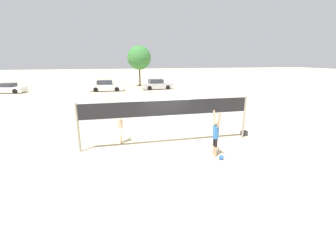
{
  "coord_description": "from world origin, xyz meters",
  "views": [
    {
      "loc": [
        -2.64,
        -11.12,
        4.46
      ],
      "look_at": [
        0.0,
        0.0,
        1.36
      ],
      "focal_mm": 24.0,
      "sensor_mm": 36.0,
      "label": 1
    }
  ],
  "objects_px": {
    "player_blocker": "(120,124)",
    "parked_car_far": "(157,85)",
    "parked_car_mid": "(106,86)",
    "tree_left_cluster": "(139,58)",
    "player_spiker": "(216,133)",
    "volleyball": "(221,157)",
    "parked_car_near": "(9,88)",
    "volleyball_net": "(168,111)",
    "gear_bag": "(244,133)"
  },
  "relations": [
    {
      "from": "player_spiker",
      "to": "parked_car_near",
      "type": "bearing_deg",
      "value": 35.83
    },
    {
      "from": "gear_bag",
      "to": "parked_car_far",
      "type": "distance_m",
      "value": 22.56
    },
    {
      "from": "player_blocker",
      "to": "gear_bag",
      "type": "bearing_deg",
      "value": 86.29
    },
    {
      "from": "parked_car_far",
      "to": "volleyball_net",
      "type": "bearing_deg",
      "value": -104.3
    },
    {
      "from": "parked_car_far",
      "to": "tree_left_cluster",
      "type": "xyz_separation_m",
      "value": [
        -2.06,
        4.69,
        4.0
      ]
    },
    {
      "from": "player_blocker",
      "to": "volleyball",
      "type": "distance_m",
      "value": 5.55
    },
    {
      "from": "player_blocker",
      "to": "parked_car_far",
      "type": "xyz_separation_m",
      "value": [
        6.13,
        22.05,
        -0.41
      ]
    },
    {
      "from": "parked_car_mid",
      "to": "tree_left_cluster",
      "type": "height_order",
      "value": "tree_left_cluster"
    },
    {
      "from": "player_spiker",
      "to": "tree_left_cluster",
      "type": "bearing_deg",
      "value": 0.4
    },
    {
      "from": "player_spiker",
      "to": "player_blocker",
      "type": "bearing_deg",
      "value": 57.02
    },
    {
      "from": "parked_car_mid",
      "to": "volleyball_net",
      "type": "bearing_deg",
      "value": -77.71
    },
    {
      "from": "player_spiker",
      "to": "volleyball",
      "type": "bearing_deg",
      "value": -165.63
    },
    {
      "from": "volleyball",
      "to": "tree_left_cluster",
      "type": "relative_size",
      "value": 0.03
    },
    {
      "from": "volleyball_net",
      "to": "tree_left_cluster",
      "type": "relative_size",
      "value": 1.37
    },
    {
      "from": "volleyball_net",
      "to": "parked_car_far",
      "type": "bearing_deg",
      "value": 80.89
    },
    {
      "from": "parked_car_mid",
      "to": "tree_left_cluster",
      "type": "relative_size",
      "value": 0.71
    },
    {
      "from": "player_spiker",
      "to": "parked_car_near",
      "type": "xyz_separation_m",
      "value": [
        -18.52,
        25.65,
        -0.55
      ]
    },
    {
      "from": "player_blocker",
      "to": "parked_car_far",
      "type": "height_order",
      "value": "player_blocker"
    },
    {
      "from": "player_spiker",
      "to": "gear_bag",
      "type": "height_order",
      "value": "player_spiker"
    },
    {
      "from": "volleyball_net",
      "to": "player_blocker",
      "type": "bearing_deg",
      "value": 162.49
    },
    {
      "from": "parked_car_near",
      "to": "tree_left_cluster",
      "type": "bearing_deg",
      "value": 22.81
    },
    {
      "from": "player_spiker",
      "to": "gear_bag",
      "type": "distance_m",
      "value": 3.9
    },
    {
      "from": "player_blocker",
      "to": "gear_bag",
      "type": "distance_m",
      "value": 7.33
    },
    {
      "from": "volleyball_net",
      "to": "volleyball",
      "type": "xyz_separation_m",
      "value": [
        1.93,
        -2.46,
        -1.72
      ]
    },
    {
      "from": "parked_car_near",
      "to": "player_spiker",
      "type": "bearing_deg",
      "value": -43.27
    },
    {
      "from": "parked_car_near",
      "to": "parked_car_far",
      "type": "xyz_separation_m",
      "value": [
        20.37,
        -0.82,
        0.08
      ]
    },
    {
      "from": "volleyball_net",
      "to": "player_blocker",
      "type": "distance_m",
      "value": 2.69
    },
    {
      "from": "volleyball_net",
      "to": "player_spiker",
      "type": "height_order",
      "value": "volleyball_net"
    },
    {
      "from": "player_blocker",
      "to": "tree_left_cluster",
      "type": "bearing_deg",
      "value": 171.34
    },
    {
      "from": "player_blocker",
      "to": "gear_bag",
      "type": "relative_size",
      "value": 5.69
    },
    {
      "from": "player_blocker",
      "to": "gear_bag",
      "type": "height_order",
      "value": "player_blocker"
    },
    {
      "from": "volleyball",
      "to": "gear_bag",
      "type": "relative_size",
      "value": 0.61
    },
    {
      "from": "volleyball_net",
      "to": "parked_car_near",
      "type": "distance_m",
      "value": 28.99
    },
    {
      "from": "gear_bag",
      "to": "tree_left_cluster",
      "type": "height_order",
      "value": "tree_left_cluster"
    },
    {
      "from": "volleyball",
      "to": "parked_car_mid",
      "type": "height_order",
      "value": "parked_car_mid"
    },
    {
      "from": "parked_car_far",
      "to": "tree_left_cluster",
      "type": "distance_m",
      "value": 6.5
    },
    {
      "from": "player_blocker",
      "to": "parked_car_near",
      "type": "distance_m",
      "value": 26.95
    },
    {
      "from": "player_blocker",
      "to": "parked_car_near",
      "type": "height_order",
      "value": "player_blocker"
    },
    {
      "from": "player_blocker",
      "to": "parked_car_near",
      "type": "relative_size",
      "value": 0.48
    },
    {
      "from": "parked_car_mid",
      "to": "tree_left_cluster",
      "type": "bearing_deg",
      "value": 45.47
    },
    {
      "from": "parked_car_mid",
      "to": "volleyball",
      "type": "bearing_deg",
      "value": -74.37
    },
    {
      "from": "gear_bag",
      "to": "parked_car_near",
      "type": "relative_size",
      "value": 0.08
    },
    {
      "from": "volleyball",
      "to": "player_spiker",
      "type": "bearing_deg",
      "value": 104.37
    },
    {
      "from": "player_blocker",
      "to": "player_spiker",
      "type": "bearing_deg",
      "value": 57.02
    },
    {
      "from": "player_spiker",
      "to": "parked_car_mid",
      "type": "height_order",
      "value": "player_spiker"
    },
    {
      "from": "player_blocker",
      "to": "parked_car_mid",
      "type": "bearing_deg",
      "value": -176.48
    },
    {
      "from": "parked_car_mid",
      "to": "player_spiker",
      "type": "bearing_deg",
      "value": -74.4
    },
    {
      "from": "player_blocker",
      "to": "tree_left_cluster",
      "type": "height_order",
      "value": "tree_left_cluster"
    },
    {
      "from": "tree_left_cluster",
      "to": "player_blocker",
      "type": "bearing_deg",
      "value": -98.66
    },
    {
      "from": "player_spiker",
      "to": "volleyball",
      "type": "xyz_separation_m",
      "value": [
        0.12,
        -0.46,
        -1.04
      ]
    }
  ]
}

